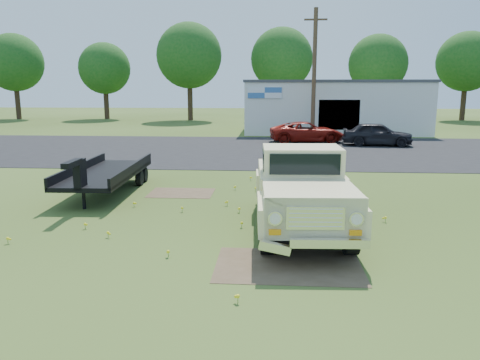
{
  "coord_description": "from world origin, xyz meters",
  "views": [
    {
      "loc": [
        1.14,
        -12.15,
        3.62
      ],
      "look_at": [
        0.22,
        1.0,
        0.99
      ],
      "focal_mm": 35.0,
      "sensor_mm": 36.0,
      "label": 1
    }
  ],
  "objects_px": {
    "vintage_pickup_truck": "(301,188)",
    "red_pickup": "(307,132)",
    "flatbed_trailer": "(106,170)",
    "dark_sedan": "(377,134)"
  },
  "relations": [
    {
      "from": "vintage_pickup_truck",
      "to": "red_pickup",
      "type": "bearing_deg",
      "value": 82.97
    },
    {
      "from": "vintage_pickup_truck",
      "to": "red_pickup",
      "type": "height_order",
      "value": "vintage_pickup_truck"
    },
    {
      "from": "vintage_pickup_truck",
      "to": "dark_sedan",
      "type": "distance_m",
      "value": 18.89
    },
    {
      "from": "red_pickup",
      "to": "dark_sedan",
      "type": "relative_size",
      "value": 1.13
    },
    {
      "from": "red_pickup",
      "to": "vintage_pickup_truck",
      "type": "bearing_deg",
      "value": 167.02
    },
    {
      "from": "flatbed_trailer",
      "to": "dark_sedan",
      "type": "relative_size",
      "value": 1.37
    },
    {
      "from": "vintage_pickup_truck",
      "to": "flatbed_trailer",
      "type": "bearing_deg",
      "value": 147.03
    },
    {
      "from": "red_pickup",
      "to": "dark_sedan",
      "type": "distance_m",
      "value": 4.51
    },
    {
      "from": "flatbed_trailer",
      "to": "red_pickup",
      "type": "height_order",
      "value": "flatbed_trailer"
    },
    {
      "from": "vintage_pickup_truck",
      "to": "flatbed_trailer",
      "type": "height_order",
      "value": "vintage_pickup_truck"
    }
  ]
}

